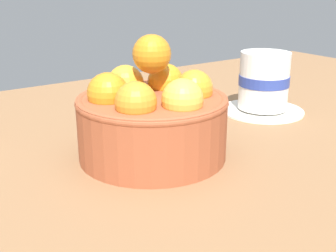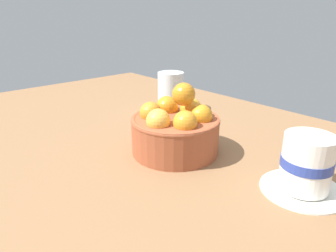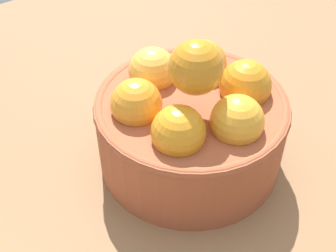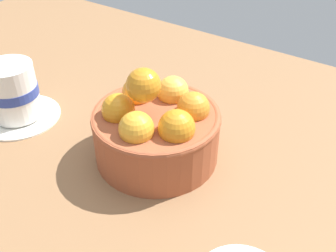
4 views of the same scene
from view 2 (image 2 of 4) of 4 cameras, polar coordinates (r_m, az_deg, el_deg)
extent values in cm
cube|color=brown|center=(60.94, 1.31, -6.81)|extent=(144.09, 80.72, 4.86)
cylinder|color=#9E4C2D|center=(58.44, 1.36, -1.67)|extent=(16.53, 16.53, 6.96)
torus|color=#9E4C2D|center=(57.33, 1.38, 1.17)|extent=(16.73, 16.73, 1.00)
sphere|color=orange|center=(52.82, 3.21, 0.65)|extent=(4.26, 4.26, 4.26)
sphere|color=orange|center=(56.46, 6.15, 1.90)|extent=(4.27, 4.27, 4.27)
sphere|color=gold|center=(60.55, 4.24, 3.28)|extent=(4.29, 4.29, 4.29)
sphere|color=orange|center=(61.22, -0.18, 3.53)|extent=(4.49, 4.49, 4.49)
sphere|color=orange|center=(57.89, -3.25, 2.47)|extent=(4.23, 4.23, 4.23)
sphere|color=gold|center=(53.59, -1.82, 0.97)|extent=(4.31, 4.31, 4.31)
sphere|color=orange|center=(56.16, 2.94, 5.91)|extent=(4.28, 4.28, 4.28)
cylinder|color=white|center=(51.82, 23.67, -10.64)|extent=(12.50, 12.50, 0.60)
cylinder|color=white|center=(49.75, 24.42, -6.17)|extent=(7.33, 7.33, 8.44)
cylinder|color=#2D4299|center=(49.73, 24.43, -6.11)|extent=(7.49, 7.49, 1.52)
cylinder|color=silver|center=(83.44, 0.52, 6.47)|extent=(7.03, 7.03, 10.33)
camera|label=1|loc=(0.64, -43.29, 9.42)|focal=45.92mm
camera|label=3|loc=(0.63, 32.50, 22.69)|focal=48.45mm
camera|label=4|loc=(0.95, 6.19, 26.33)|focal=41.89mm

